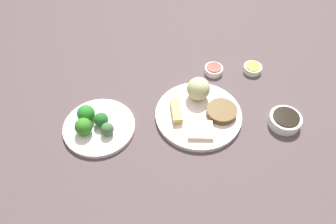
{
  "coord_description": "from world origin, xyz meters",
  "views": [
    {
      "loc": [
        -0.0,
        0.68,
        0.86
      ],
      "look_at": [
        0.09,
        0.03,
        0.06
      ],
      "focal_mm": 35.47,
      "sensor_mm": 36.0,
      "label": 1
    }
  ],
  "objects_px": {
    "main_plate": "(197,115)",
    "sauce_ramekin_sweet_and_sour": "(212,70)",
    "soy_sauce_bowl": "(283,120)",
    "broccoli_plate": "(98,127)",
    "sauce_ramekin_hot_mustard": "(251,69)"
  },
  "relations": [
    {
      "from": "main_plate",
      "to": "sauce_ramekin_sweet_and_sour",
      "type": "relative_size",
      "value": 4.29
    },
    {
      "from": "main_plate",
      "to": "sauce_ramekin_sweet_and_sour",
      "type": "distance_m",
      "value": 0.22
    },
    {
      "from": "main_plate",
      "to": "soy_sauce_bowl",
      "type": "height_order",
      "value": "soy_sauce_bowl"
    },
    {
      "from": "broccoli_plate",
      "to": "soy_sauce_bowl",
      "type": "height_order",
      "value": "soy_sauce_bowl"
    },
    {
      "from": "broccoli_plate",
      "to": "soy_sauce_bowl",
      "type": "relative_size",
      "value": 2.23
    },
    {
      "from": "sauce_ramekin_hot_mustard",
      "to": "broccoli_plate",
      "type": "bearing_deg",
      "value": 34.88
    },
    {
      "from": "main_plate",
      "to": "broccoli_plate",
      "type": "relative_size",
      "value": 1.24
    },
    {
      "from": "broccoli_plate",
      "to": "sauce_ramekin_sweet_and_sour",
      "type": "distance_m",
      "value": 0.46
    },
    {
      "from": "sauce_ramekin_sweet_and_sour",
      "to": "sauce_ramekin_hot_mustard",
      "type": "height_order",
      "value": "same"
    },
    {
      "from": "broccoli_plate",
      "to": "soy_sauce_bowl",
      "type": "xyz_separation_m",
      "value": [
        -0.58,
        -0.1,
        0.01
      ]
    },
    {
      "from": "main_plate",
      "to": "broccoli_plate",
      "type": "bearing_deg",
      "value": 17.0
    },
    {
      "from": "soy_sauce_bowl",
      "to": "sauce_ramekin_sweet_and_sour",
      "type": "bearing_deg",
      "value": -40.85
    },
    {
      "from": "sauce_ramekin_hot_mustard",
      "to": "soy_sauce_bowl",
      "type": "bearing_deg",
      "value": 112.62
    },
    {
      "from": "sauce_ramekin_sweet_and_sour",
      "to": "sauce_ramekin_hot_mustard",
      "type": "relative_size",
      "value": 1.0
    },
    {
      "from": "sauce_ramekin_sweet_and_sour",
      "to": "sauce_ramekin_hot_mustard",
      "type": "xyz_separation_m",
      "value": [
        -0.14,
        -0.03,
        0.0
      ]
    }
  ]
}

